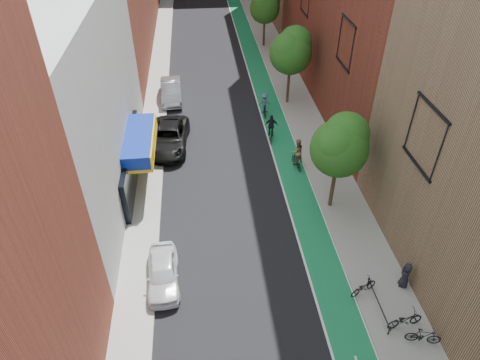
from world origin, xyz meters
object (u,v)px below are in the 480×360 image
object	(u,v)px
parked_car_white	(163,273)
cyclist_lane_near	(297,155)
cyclist_lane_mid	(271,130)
pedestrian	(405,275)
parked_car_black	(169,137)
parked_car_silver	(171,91)
cyclist_lane_far	(265,106)

from	to	relation	value
parked_car_white	cyclist_lane_near	bearing A→B (deg)	43.21
cyclist_lane_mid	pedestrian	size ratio (longest dim) A/B	1.37
parked_car_black	cyclist_lane_mid	xyz separation A→B (m)	(7.80, 0.18, 0.00)
parked_car_silver	cyclist_lane_mid	xyz separation A→B (m)	(7.80, -7.64, -0.01)
parked_car_white	pedestrian	world-z (taller)	pedestrian
parked_car_black	cyclist_lane_far	world-z (taller)	cyclist_lane_far
pedestrian	parked_car_black	bearing A→B (deg)	-121.10
parked_car_silver	pedestrian	xyz separation A→B (m)	(12.20, -22.39, 0.09)
parked_car_black	cyclist_lane_near	bearing A→B (deg)	-16.76
parked_car_silver	cyclist_lane_near	distance (m)	14.52
cyclist_lane_far	pedestrian	xyz separation A→B (m)	(4.33, -18.66, 0.07)
cyclist_lane_mid	pedestrian	bearing A→B (deg)	117.71
cyclist_lane_near	parked_car_silver	bearing A→B (deg)	-62.98
cyclist_lane_far	cyclist_lane_near	bearing A→B (deg)	100.67
parked_car_silver	cyclist_lane_near	xyz separation A→B (m)	(8.97, -11.41, 0.18)
cyclist_lane_far	pedestrian	world-z (taller)	cyclist_lane_far
parked_car_silver	cyclist_lane_mid	distance (m)	10.92
parked_car_white	parked_car_silver	world-z (taller)	parked_car_silver
parked_car_silver	cyclist_lane_far	world-z (taller)	cyclist_lane_far
parked_car_white	parked_car_black	distance (m)	12.92
cyclist_lane_mid	pedestrian	distance (m)	15.39
parked_car_white	pedestrian	distance (m)	12.31
parked_car_black	cyclist_lane_near	distance (m)	9.67
parked_car_silver	cyclist_lane_far	size ratio (longest dim) A/B	2.56
cyclist_lane_far	cyclist_lane_mid	bearing A→B (deg)	91.46
parked_car_black	cyclist_lane_mid	bearing A→B (deg)	6.34
parked_car_black	cyclist_lane_mid	world-z (taller)	cyclist_lane_mid
parked_car_white	parked_car_silver	bearing A→B (deg)	87.10
parked_car_white	pedestrian	size ratio (longest dim) A/B	2.58
parked_car_black	cyclist_lane_near	xyz separation A→B (m)	(8.98, -3.59, 0.19)
parked_car_black	pedestrian	bearing A→B (deg)	-45.04
parked_car_black	cyclist_lane_mid	size ratio (longest dim) A/B	2.80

